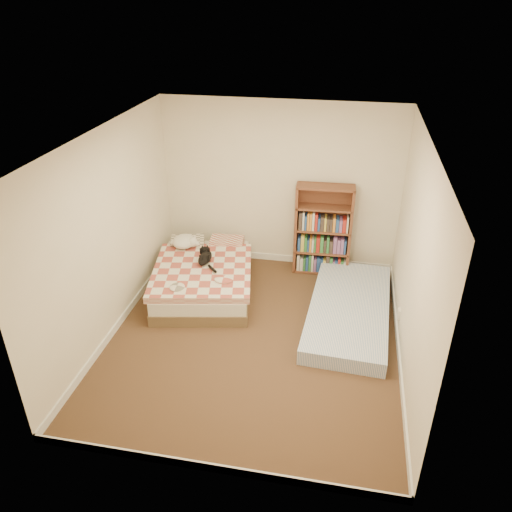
% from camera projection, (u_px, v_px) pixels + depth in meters
% --- Properties ---
extents(room, '(3.51, 4.01, 2.51)m').
position_uv_depth(room, '(254.00, 252.00, 5.63)').
color(room, '#412D1C').
rests_on(room, ground).
extents(bed, '(1.58, 2.01, 0.48)m').
position_uv_depth(bed, '(204.00, 276.00, 7.08)').
color(bed, brown).
rests_on(bed, room).
extents(bookshelf, '(0.84, 0.31, 1.38)m').
position_uv_depth(bookshelf, '(322.00, 240.00, 7.42)').
color(bookshelf, brown).
rests_on(bookshelf, room).
extents(floor_mattress, '(1.12, 2.27, 0.20)m').
position_uv_depth(floor_mattress, '(349.00, 310.00, 6.54)').
color(floor_mattress, '#7B99CD').
rests_on(floor_mattress, room).
extents(black_cat, '(0.28, 0.64, 0.14)m').
position_uv_depth(black_cat, '(206.00, 257.00, 6.99)').
color(black_cat, black).
rests_on(black_cat, bed).
extents(white_dog, '(0.48, 0.49, 0.18)m').
position_uv_depth(white_dog, '(184.00, 242.00, 7.34)').
color(white_dog, white).
rests_on(white_dog, bed).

